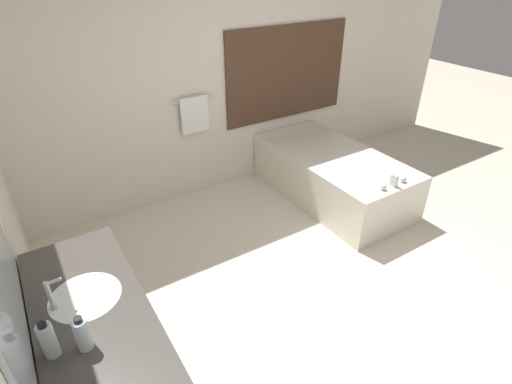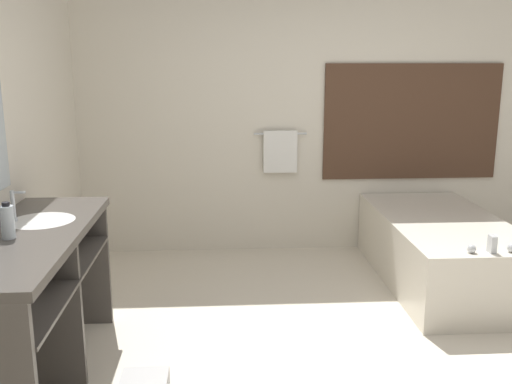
# 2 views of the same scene
# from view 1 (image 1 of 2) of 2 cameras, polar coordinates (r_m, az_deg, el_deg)

# --- Properties ---
(ground_plane) EXTENTS (16.00, 16.00, 0.00)m
(ground_plane) POSITION_cam_1_polar(r_m,az_deg,el_deg) (3.62, 12.02, -13.63)
(ground_plane) COLOR beige
(ground_plane) RESTS_ON ground
(wall_back_with_blinds) EXTENTS (7.40, 0.13, 2.70)m
(wall_back_with_blinds) POSITION_cam_1_polar(r_m,az_deg,el_deg) (4.58, -5.62, 16.27)
(wall_back_with_blinds) COLOR silver
(wall_back_with_blinds) RESTS_ON ground_plane
(vanity_counter) EXTENTS (0.56, 1.65, 0.92)m
(vanity_counter) POSITION_cam_1_polar(r_m,az_deg,el_deg) (2.43, -20.76, -20.72)
(vanity_counter) COLOR #4C4742
(vanity_counter) RESTS_ON ground_plane
(sink_faucet) EXTENTS (0.09, 0.04, 0.18)m
(sink_faucet) POSITION_cam_1_polar(r_m,az_deg,el_deg) (2.35, -27.27, -13.04)
(sink_faucet) COLOR silver
(sink_faucet) RESTS_ON vanity_counter
(bathtub) EXTENTS (0.95, 1.89, 0.67)m
(bathtub) POSITION_cam_1_polar(r_m,az_deg,el_deg) (4.72, 10.84, 2.66)
(bathtub) COLOR silver
(bathtub) RESTS_ON ground_plane
(water_bottle_1) EXTENTS (0.07, 0.07, 0.21)m
(water_bottle_1) POSITION_cam_1_polar(r_m,az_deg,el_deg) (2.13, -27.56, -18.25)
(water_bottle_1) COLOR white
(water_bottle_1) RESTS_ON vanity_counter
(water_bottle_2) EXTENTS (0.07, 0.07, 0.19)m
(water_bottle_2) POSITION_cam_1_polar(r_m,az_deg,el_deg) (2.10, -23.57, -18.08)
(water_bottle_2) COLOR white
(water_bottle_2) RESTS_ON vanity_counter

